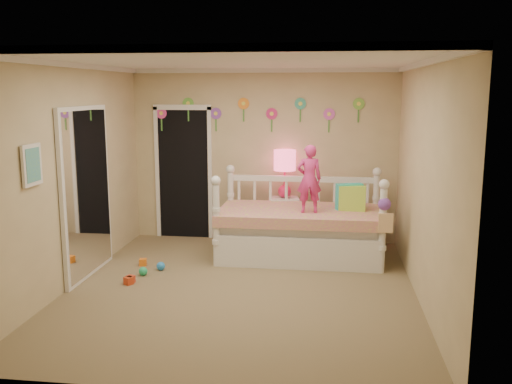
# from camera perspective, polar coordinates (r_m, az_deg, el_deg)

# --- Properties ---
(floor) EXTENTS (4.00, 4.50, 0.01)m
(floor) POSITION_cam_1_polar(r_m,az_deg,el_deg) (6.56, -1.57, -9.99)
(floor) COLOR #7F684C
(floor) RESTS_ON ground
(ceiling) EXTENTS (4.00, 4.50, 0.01)m
(ceiling) POSITION_cam_1_polar(r_m,az_deg,el_deg) (6.15, -1.69, 13.33)
(ceiling) COLOR white
(ceiling) RESTS_ON floor
(back_wall) EXTENTS (4.00, 0.01, 2.60)m
(back_wall) POSITION_cam_1_polar(r_m,az_deg,el_deg) (8.43, 0.78, 3.70)
(back_wall) COLOR tan
(back_wall) RESTS_ON floor
(left_wall) EXTENTS (0.01, 4.50, 2.60)m
(left_wall) POSITION_cam_1_polar(r_m,az_deg,el_deg) (6.83, -18.45, 1.57)
(left_wall) COLOR tan
(left_wall) RESTS_ON floor
(right_wall) EXTENTS (0.01, 4.50, 2.60)m
(right_wall) POSITION_cam_1_polar(r_m,az_deg,el_deg) (6.23, 16.84, 0.86)
(right_wall) COLOR tan
(right_wall) RESTS_ON floor
(crown_molding) EXTENTS (4.00, 4.50, 0.06)m
(crown_molding) POSITION_cam_1_polar(r_m,az_deg,el_deg) (6.15, -1.69, 13.05)
(crown_molding) COLOR white
(crown_molding) RESTS_ON ceiling
(daybed) EXTENTS (2.26, 1.22, 1.22)m
(daybed) POSITION_cam_1_polar(r_m,az_deg,el_deg) (7.64, 4.54, -2.28)
(daybed) COLOR white
(daybed) RESTS_ON floor
(pillow_turquoise) EXTENTS (0.38, 0.23, 0.36)m
(pillow_turquoise) POSITION_cam_1_polar(r_m,az_deg,el_deg) (7.66, 9.55, -0.47)
(pillow_turquoise) COLOR #27C5BC
(pillow_turquoise) RESTS_ON daybed
(pillow_lime) EXTENTS (0.36, 0.16, 0.34)m
(pillow_lime) POSITION_cam_1_polar(r_m,az_deg,el_deg) (7.60, 9.86, -0.65)
(pillow_lime) COLOR #B2E445
(pillow_lime) RESTS_ON daybed
(child) EXTENTS (0.36, 0.26, 0.91)m
(child) POSITION_cam_1_polar(r_m,az_deg,el_deg) (7.36, 5.48, 1.35)
(child) COLOR #EB358B
(child) RESTS_ON daybed
(nightstand) EXTENTS (0.47, 0.39, 0.70)m
(nightstand) POSITION_cam_1_polar(r_m,az_deg,el_deg) (8.39, 2.91, -2.93)
(nightstand) COLOR white
(nightstand) RESTS_ON floor
(table_lamp) EXTENTS (0.33, 0.33, 0.72)m
(table_lamp) POSITION_cam_1_polar(r_m,az_deg,el_deg) (8.24, 2.97, 2.66)
(table_lamp) COLOR #D71C52
(table_lamp) RESTS_ON nightstand
(closet_doorway) EXTENTS (0.90, 0.04, 2.07)m
(closet_doorway) POSITION_cam_1_polar(r_m,az_deg,el_deg) (8.69, -7.46, 2.05)
(closet_doorway) COLOR black
(closet_doorway) RESTS_ON back_wall
(flower_decals) EXTENTS (3.40, 0.02, 0.50)m
(flower_decals) POSITION_cam_1_polar(r_m,az_deg,el_deg) (8.38, 0.17, 8.05)
(flower_decals) COLOR #B2668C
(flower_decals) RESTS_ON back_wall
(mirror_closet) EXTENTS (0.07, 1.30, 2.10)m
(mirror_closet) POSITION_cam_1_polar(r_m,az_deg,el_deg) (7.12, -17.00, -0.04)
(mirror_closet) COLOR white
(mirror_closet) RESTS_ON left_wall
(wall_picture) EXTENTS (0.05, 0.34, 0.42)m
(wall_picture) POSITION_cam_1_polar(r_m,az_deg,el_deg) (5.99, -22.04, 2.60)
(wall_picture) COLOR white
(wall_picture) RESTS_ON left_wall
(hanging_bag) EXTENTS (0.20, 0.16, 0.36)m
(hanging_bag) POSITION_cam_1_polar(r_m,az_deg,el_deg) (7.08, 13.02, -2.44)
(hanging_bag) COLOR beige
(hanging_bag) RESTS_ON daybed
(toy_scatter) EXTENTS (1.07, 1.45, 0.11)m
(toy_scatter) POSITION_cam_1_polar(r_m,az_deg,el_deg) (7.15, -12.80, -8.03)
(toy_scatter) COLOR #996666
(toy_scatter) RESTS_ON floor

